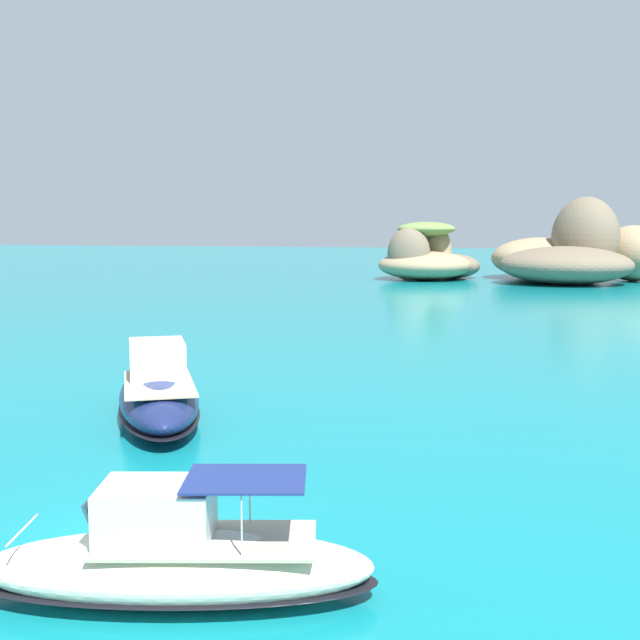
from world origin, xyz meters
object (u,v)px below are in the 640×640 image
(islet_large, at_px, (573,255))
(motorboat_navy, at_px, (158,394))
(islet_small, at_px, (428,259))
(motorboat_cream, at_px, (176,561))

(islet_large, height_order, motorboat_navy, islet_large)
(islet_large, height_order, islet_small, islet_large)
(motorboat_navy, xyz_separation_m, motorboat_cream, (5.68, -11.76, -0.16))
(islet_large, bearing_deg, islet_small, -175.87)
(motorboat_navy, height_order, motorboat_cream, motorboat_navy)
(motorboat_cream, bearing_deg, motorboat_navy, 115.80)
(motorboat_navy, bearing_deg, islet_large, 75.23)
(islet_small, xyz_separation_m, motorboat_cream, (3.40, -80.27, -1.68))
(islet_small, distance_m, motorboat_navy, 68.57)
(islet_small, distance_m, motorboat_cream, 80.36)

